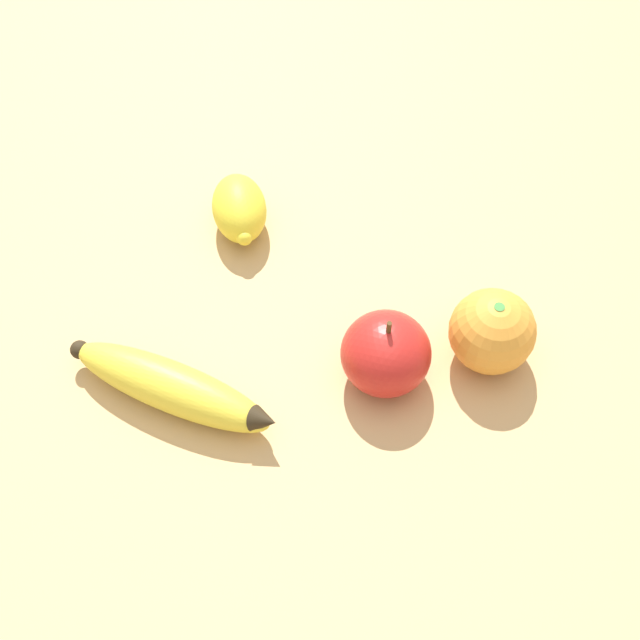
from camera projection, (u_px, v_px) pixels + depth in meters
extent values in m
plane|color=tan|center=(285.00, 434.00, 0.78)|extent=(3.00, 3.00, 0.00)
ellipsoid|color=yellow|center=(171.00, 387.00, 0.78)|extent=(0.08, 0.20, 0.04)
cone|color=#2D2314|center=(265.00, 421.00, 0.76)|extent=(0.03, 0.03, 0.03)
sphere|color=#2D2314|center=(80.00, 350.00, 0.81)|extent=(0.02, 0.02, 0.02)
sphere|color=orange|center=(492.00, 331.00, 0.80)|extent=(0.08, 0.08, 0.08)
cylinder|color=#3D8438|center=(499.00, 308.00, 0.76)|extent=(0.01, 0.01, 0.00)
ellipsoid|color=red|center=(386.00, 354.00, 0.79)|extent=(0.08, 0.08, 0.07)
cylinder|color=#4C3319|center=(389.00, 328.00, 0.75)|extent=(0.00, 0.00, 0.01)
ellipsoid|color=yellow|center=(239.00, 208.00, 0.89)|extent=(0.09, 0.08, 0.05)
sphere|color=yellow|center=(244.00, 237.00, 0.87)|extent=(0.02, 0.02, 0.02)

